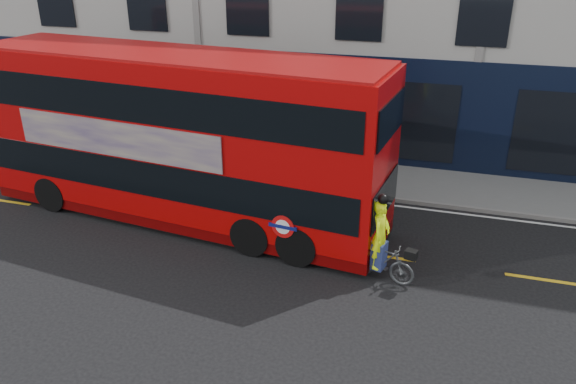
% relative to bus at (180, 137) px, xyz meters
% --- Properties ---
extents(ground, '(120.00, 120.00, 0.00)m').
position_rel_bus_xyz_m(ground, '(-2.00, -2.19, -2.51)').
color(ground, black).
rests_on(ground, ground).
extents(pavement, '(60.00, 3.00, 0.12)m').
position_rel_bus_xyz_m(pavement, '(-2.00, 4.31, -2.45)').
color(pavement, slate).
rests_on(pavement, ground).
extents(kerb, '(60.00, 0.12, 0.13)m').
position_rel_bus_xyz_m(kerb, '(-2.00, 2.81, -2.45)').
color(kerb, slate).
rests_on(kerb, ground).
extents(road_edge_line, '(58.00, 0.10, 0.01)m').
position_rel_bus_xyz_m(road_edge_line, '(-2.00, 2.51, -2.51)').
color(road_edge_line, silver).
rests_on(road_edge_line, ground).
extents(lane_dashes, '(58.00, 0.12, 0.01)m').
position_rel_bus_xyz_m(lane_dashes, '(-2.00, -0.69, -2.51)').
color(lane_dashes, gold).
rests_on(lane_dashes, ground).
extents(bus, '(12.38, 4.13, 4.90)m').
position_rel_bus_xyz_m(bus, '(0.00, 0.00, 0.00)').
color(bus, '#B00707').
rests_on(bus, ground).
extents(cyclist, '(1.72, 0.87, 2.29)m').
position_rel_bus_xyz_m(cyclist, '(6.11, -1.79, -1.74)').
color(cyclist, '#494C4E').
rests_on(cyclist, ground).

